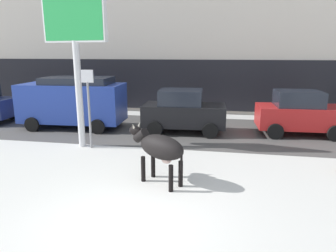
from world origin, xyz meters
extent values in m
plane|color=silver|center=(0.00, 0.00, 0.00)|extent=(120.00, 120.00, 0.00)
cube|color=#514F4C|center=(0.00, 7.73, 0.00)|extent=(60.00, 5.60, 0.01)
cube|color=beige|center=(0.00, 14.81, 6.50)|extent=(44.00, 6.00, 13.00)
cube|color=black|center=(0.00, 11.76, 1.60)|extent=(43.12, 0.10, 2.80)
ellipsoid|color=black|center=(0.37, 1.95, 1.02)|extent=(1.51, 1.23, 0.64)
cylinder|color=black|center=(-0.15, 2.03, 0.35)|extent=(0.12, 0.12, 0.70)
cylinder|color=black|center=(0.05, 2.37, 0.35)|extent=(0.12, 0.12, 0.70)
cylinder|color=black|center=(0.70, 1.54, 0.35)|extent=(0.12, 0.12, 0.70)
cylinder|color=black|center=(0.90, 1.87, 0.35)|extent=(0.12, 0.12, 0.70)
cylinder|color=black|center=(-0.27, 2.33, 1.20)|extent=(0.54, 0.47, 0.44)
ellipsoid|color=black|center=(-0.46, 2.45, 1.30)|extent=(0.50, 0.43, 0.28)
cone|color=beige|center=(-0.48, 2.33, 1.46)|extent=(0.11, 0.13, 0.15)
cone|color=beige|center=(-0.37, 2.52, 1.46)|extent=(0.11, 0.13, 0.15)
cylinder|color=black|center=(0.95, 1.62, 0.77)|extent=(0.06, 0.06, 0.60)
ellipsoid|color=beige|center=(0.53, 1.86, 0.72)|extent=(0.36, 0.35, 0.20)
cylinder|color=silver|center=(-3.20, 4.74, 1.90)|extent=(0.24, 0.24, 3.80)
cube|color=silver|center=(-3.20, 4.74, 4.65)|extent=(2.51, 0.70, 1.82)
cube|color=green|center=(-3.20, 4.71, 4.65)|extent=(2.38, 0.64, 1.70)
cylinder|color=black|center=(-8.83, 8.44, 0.32)|extent=(0.65, 0.25, 0.64)
cube|color=#233D9E|center=(-4.85, 7.37, 1.17)|extent=(4.68, 2.09, 1.70)
cube|color=#1E232D|center=(-4.55, 7.38, 2.17)|extent=(3.07, 1.80, 0.30)
cylinder|color=black|center=(-3.40, 8.38, 0.32)|extent=(0.65, 0.25, 0.64)
cylinder|color=black|center=(-3.32, 6.48, 0.32)|extent=(0.65, 0.25, 0.64)
cylinder|color=black|center=(-6.38, 8.25, 0.32)|extent=(0.65, 0.25, 0.64)
cylinder|color=black|center=(-6.30, 6.36, 0.32)|extent=(0.65, 0.25, 0.64)
cube|color=black|center=(0.27, 7.43, 0.77)|extent=(3.57, 1.85, 0.90)
cube|color=#1E232D|center=(0.12, 7.43, 1.54)|extent=(1.86, 1.57, 0.64)
cylinder|color=black|center=(1.37, 8.33, 0.32)|extent=(0.65, 0.25, 0.64)
cylinder|color=black|center=(1.44, 6.63, 0.32)|extent=(0.65, 0.25, 0.64)
cylinder|color=black|center=(-0.90, 8.23, 0.32)|extent=(0.65, 0.25, 0.64)
cylinder|color=black|center=(-0.83, 6.54, 0.32)|extent=(0.65, 0.25, 0.64)
cube|color=red|center=(5.11, 7.88, 0.77)|extent=(3.57, 1.85, 0.90)
cube|color=#1E232D|center=(4.96, 7.88, 1.54)|extent=(1.86, 1.57, 0.64)
cylinder|color=black|center=(6.21, 8.78, 0.32)|extent=(0.65, 0.25, 0.64)
cylinder|color=black|center=(6.29, 7.08, 0.32)|extent=(0.65, 0.25, 0.64)
cylinder|color=black|center=(3.94, 8.68, 0.32)|extent=(0.65, 0.25, 0.64)
cylinder|color=black|center=(4.01, 6.99, 0.32)|extent=(0.65, 0.25, 0.64)
cylinder|color=#282833|center=(-5.97, 10.78, 0.44)|extent=(0.24, 0.24, 0.88)
cube|color=#2D4C93|center=(-5.97, 10.78, 1.20)|extent=(0.36, 0.22, 0.64)
sphere|color=tan|center=(-5.97, 10.78, 1.63)|extent=(0.20, 0.20, 0.20)
cylinder|color=gray|center=(-2.78, 4.59, 1.20)|extent=(0.08, 0.08, 2.40)
cube|color=silver|center=(-2.78, 4.59, 2.60)|extent=(0.44, 0.04, 0.44)
camera|label=1|loc=(1.90, -5.52, 3.44)|focal=32.93mm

